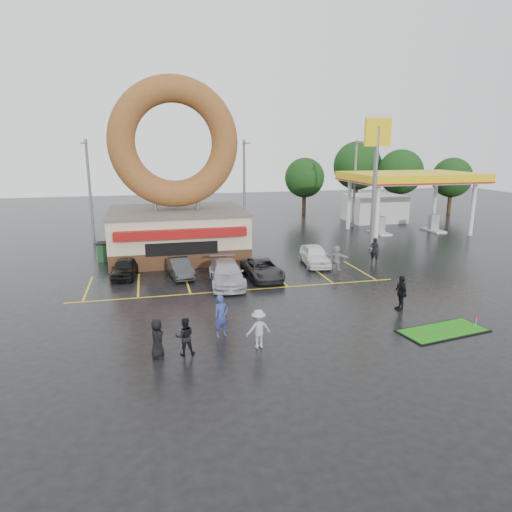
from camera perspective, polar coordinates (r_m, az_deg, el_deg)
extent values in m
plane|color=black|center=(24.42, -0.35, -6.72)|extent=(120.00, 120.00, 0.00)
cube|color=#472B19|center=(36.23, -9.67, 0.89)|extent=(10.00, 8.00, 1.20)
cube|color=beige|center=(35.89, -9.78, 3.62)|extent=(10.00, 8.00, 2.30)
cube|color=#59544C|center=(35.69, -9.86, 5.59)|extent=(10.20, 8.20, 0.20)
cube|color=maroon|center=(31.62, -9.27, 2.74)|extent=(9.00, 0.60, 0.60)
cylinder|color=slate|center=(35.54, -12.50, 6.58)|extent=(0.30, 0.30, 1.20)
cylinder|color=slate|center=(35.74, -7.33, 6.83)|extent=(0.30, 0.30, 1.20)
torus|color=brown|center=(35.35, -10.21, 13.80)|extent=(9.60, 2.00, 9.60)
cylinder|color=silver|center=(42.82, 14.89, 5.18)|extent=(0.40, 0.40, 5.00)
cylinder|color=silver|center=(48.34, 25.45, 5.25)|extent=(0.40, 0.40, 5.00)
cylinder|color=silver|center=(48.13, 11.53, 6.27)|extent=(0.40, 0.40, 5.00)
cylinder|color=silver|center=(53.11, 21.44, 6.28)|extent=(0.40, 0.40, 5.00)
cube|color=silver|center=(47.62, 18.76, 9.07)|extent=(12.00, 8.00, 0.50)
cube|color=yellow|center=(47.60, 18.79, 9.43)|extent=(12.30, 8.30, 0.70)
cube|color=#99999E|center=(46.61, 15.22, 3.83)|extent=(0.90, 0.60, 1.60)
cube|color=#99999E|center=(49.75, 21.32, 3.97)|extent=(0.90, 0.60, 1.60)
cube|color=silver|center=(54.03, 14.55, 5.83)|extent=(6.00, 5.00, 3.00)
cylinder|color=slate|center=(38.96, 14.58, 8.10)|extent=(0.36, 0.36, 10.00)
cube|color=yellow|center=(38.81, 14.99, 14.72)|extent=(2.20, 0.30, 2.20)
cylinder|color=slate|center=(42.75, -20.03, 7.51)|extent=(0.24, 0.24, 9.00)
cylinder|color=slate|center=(41.57, -20.67, 13.12)|extent=(0.12, 2.00, 0.12)
cube|color=slate|center=(40.57, -20.83, 13.04)|extent=(0.40, 0.18, 0.12)
cylinder|color=slate|center=(44.43, -1.48, 8.53)|extent=(0.24, 0.24, 9.00)
cylinder|color=slate|center=(43.27, -1.23, 13.96)|extent=(0.12, 2.00, 0.12)
cube|color=slate|center=(42.29, -0.93, 13.90)|extent=(0.40, 0.18, 0.12)
cylinder|color=slate|center=(49.25, 12.22, 8.74)|extent=(0.24, 0.24, 9.00)
cylinder|color=slate|center=(48.18, 13.00, 13.60)|extent=(0.12, 2.00, 0.12)
cube|color=slate|center=(47.29, 13.55, 13.52)|extent=(0.40, 0.18, 0.12)
cylinder|color=#332114|center=(61.28, 17.36, 6.48)|extent=(0.50, 0.50, 2.88)
sphere|color=black|center=(60.96, 17.62, 9.98)|extent=(5.60, 5.60, 5.60)
cylinder|color=#332114|center=(62.95, 23.01, 6.02)|extent=(0.50, 0.50, 2.52)
sphere|color=black|center=(62.66, 23.29, 9.00)|extent=(4.90, 4.90, 4.90)
cylinder|color=#332114|center=(62.88, 12.36, 7.12)|extent=(0.50, 0.50, 3.24)
sphere|color=black|center=(62.56, 12.56, 10.97)|extent=(6.30, 6.30, 6.30)
cylinder|color=#332114|center=(58.03, 6.01, 6.47)|extent=(0.50, 0.50, 2.52)
sphere|color=black|center=(57.71, 6.09, 9.71)|extent=(4.90, 4.90, 4.90)
imported|color=black|center=(31.35, -16.08, -1.44)|extent=(1.87, 3.77, 1.24)
imported|color=#2C2C2E|center=(30.60, -9.47, -1.47)|extent=(1.76, 3.82, 1.21)
imported|color=#B4B3B8|center=(28.52, -3.71, -2.18)|extent=(2.40, 5.15, 1.45)
imported|color=#2A2A2C|center=(29.86, 0.80, -1.63)|extent=(2.25, 4.55, 1.24)
imported|color=white|center=(33.37, 7.37, 0.10)|extent=(2.29, 4.48, 1.46)
imported|color=navy|center=(20.90, -4.37, -7.51)|extent=(0.84, 0.70, 1.95)
imported|color=black|center=(19.40, -8.89, -9.91)|extent=(0.79, 0.62, 1.62)
imported|color=#9B9B9E|center=(19.80, 0.31, -9.09)|extent=(1.19, 0.79, 1.71)
imported|color=black|center=(19.39, -12.25, -10.03)|extent=(0.66, 0.89, 1.65)
imported|color=black|center=(25.31, 17.66, -4.39)|extent=(0.56, 1.14, 1.89)
imported|color=#9A999C|center=(32.23, 10.02, -0.22)|extent=(1.60, 1.42, 1.76)
imported|color=black|center=(34.83, 14.61, 0.70)|extent=(0.81, 0.80, 1.88)
cube|color=#184022|center=(36.28, -17.74, 0.52)|extent=(1.83, 1.24, 1.30)
cube|color=black|center=(23.42, 22.34, -8.66)|extent=(4.49, 2.50, 0.05)
cube|color=#1F7C14|center=(23.41, 22.35, -8.59)|extent=(4.27, 2.28, 0.03)
cylinder|color=silver|center=(24.36, 25.81, -7.48)|extent=(0.02, 0.02, 0.48)
cube|color=red|center=(24.34, 25.98, -7.03)|extent=(0.14, 0.01, 0.10)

